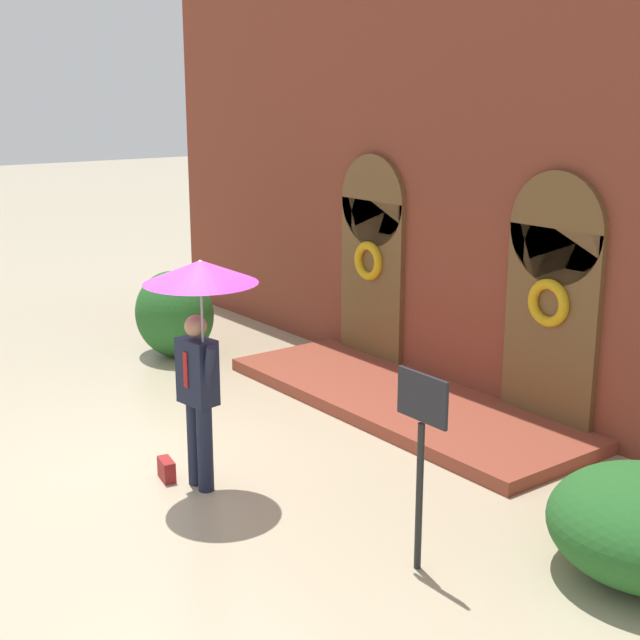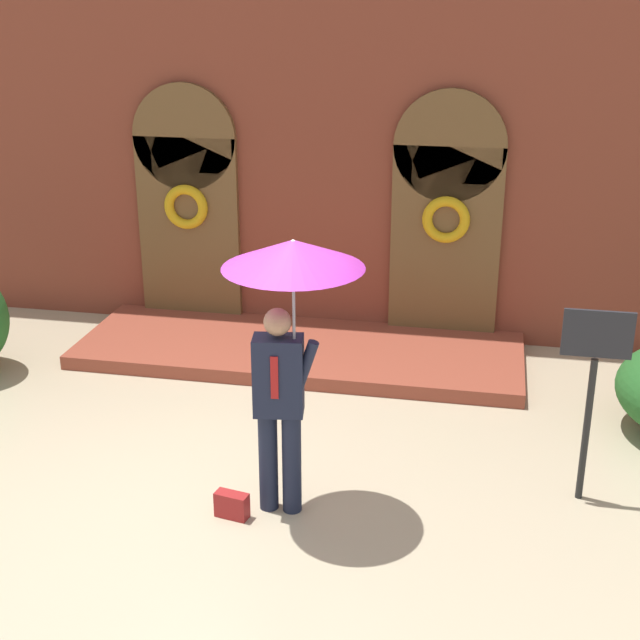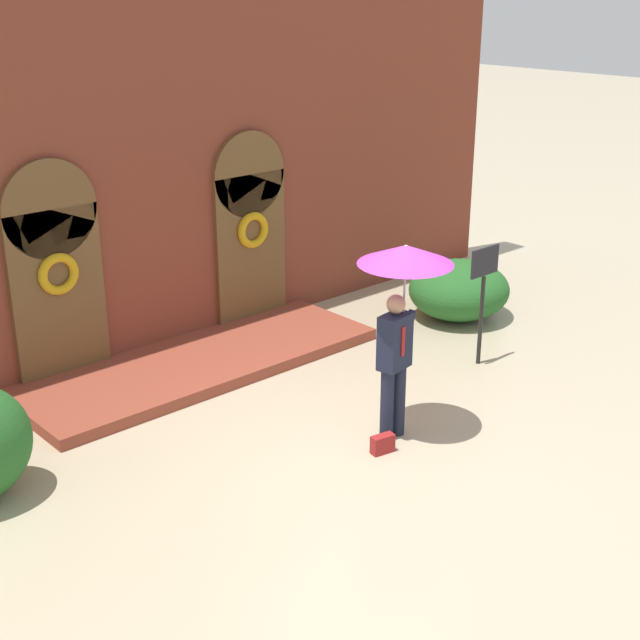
% 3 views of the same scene
% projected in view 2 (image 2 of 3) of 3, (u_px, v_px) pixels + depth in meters
% --- Properties ---
extents(ground_plane, '(80.00, 80.00, 0.00)m').
position_uv_depth(ground_plane, '(223.00, 493.00, 7.76)').
color(ground_plane, tan).
extents(building_facade, '(14.00, 2.30, 5.60)m').
position_uv_depth(building_facade, '(317.00, 115.00, 10.60)').
color(building_facade, brown).
rests_on(building_facade, ground).
extents(person_with_umbrella, '(1.10, 1.10, 2.36)m').
position_uv_depth(person_with_umbrella, '(289.00, 296.00, 6.83)').
color(person_with_umbrella, '#191E33').
rests_on(person_with_umbrella, ground).
extents(handbag, '(0.30, 0.17, 0.22)m').
position_uv_depth(handbag, '(232.00, 505.00, 7.37)').
color(handbag, maroon).
rests_on(handbag, ground).
extents(sign_post, '(0.56, 0.06, 1.72)m').
position_uv_depth(sign_post, '(593.00, 375.00, 7.27)').
color(sign_post, black).
rests_on(sign_post, ground).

